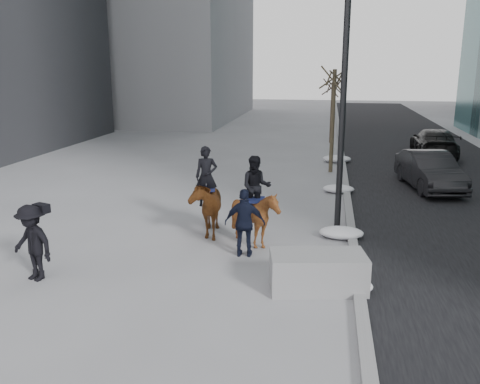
% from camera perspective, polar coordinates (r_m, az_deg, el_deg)
% --- Properties ---
extents(ground, '(120.00, 120.00, 0.00)m').
position_cam_1_polar(ground, '(12.65, -0.94, -7.92)').
color(ground, gray).
rests_on(ground, ground).
extents(road, '(8.00, 90.00, 0.01)m').
position_cam_1_polar(road, '(22.55, 21.87, 0.96)').
color(road, black).
rests_on(road, ground).
extents(curb, '(0.25, 90.00, 0.12)m').
position_cam_1_polar(curb, '(22.04, 11.68, 1.56)').
color(curb, gray).
rests_on(curb, ground).
extents(planter, '(2.19, 1.37, 0.81)m').
position_cam_1_polar(planter, '(11.21, 8.72, -8.84)').
color(planter, gray).
rests_on(planter, ground).
extents(car_near, '(2.21, 4.59, 1.45)m').
position_cam_1_polar(car_near, '(21.16, 20.52, 2.27)').
color(car_near, black).
rests_on(car_near, ground).
extents(car_far, '(2.33, 5.17, 1.47)m').
position_cam_1_polar(car_far, '(28.83, 20.94, 5.21)').
color(car_far, black).
rests_on(car_far, ground).
extents(tree_near, '(1.20, 1.20, 5.06)m').
position_cam_1_polar(tree_near, '(23.10, 10.39, 8.39)').
color(tree_near, '#322B1E').
rests_on(tree_near, ground).
extents(tree_far, '(1.20, 1.20, 4.11)m').
position_cam_1_polar(tree_far, '(32.06, 10.28, 9.10)').
color(tree_far, '#392C21').
rests_on(tree_far, ground).
extents(mounted_left, '(1.27, 2.09, 2.52)m').
position_cam_1_polar(mounted_left, '(14.52, -3.87, -1.13)').
color(mounted_left, '#512710').
rests_on(mounted_left, ground).
extents(mounted_right, '(1.50, 1.63, 2.44)m').
position_cam_1_polar(mounted_right, '(13.46, 1.72, -2.15)').
color(mounted_right, '#4B1D0F').
rests_on(mounted_right, ground).
extents(feeder, '(1.05, 0.89, 1.75)m').
position_cam_1_polar(feeder, '(12.79, 0.55, -3.50)').
color(feeder, black).
rests_on(feeder, ground).
extents(camera_crew, '(1.29, 1.00, 1.75)m').
position_cam_1_polar(camera_crew, '(12.31, -22.28, -5.26)').
color(camera_crew, black).
rests_on(camera_crew, ground).
extents(lamppost, '(0.25, 2.65, 9.09)m').
position_cam_1_polar(lamppost, '(15.13, 11.72, 14.78)').
color(lamppost, black).
rests_on(lamppost, ground).
extents(snow_piles, '(1.41, 15.89, 0.36)m').
position_cam_1_polar(snow_piles, '(18.75, 11.05, -0.29)').
color(snow_piles, silver).
rests_on(snow_piles, ground).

